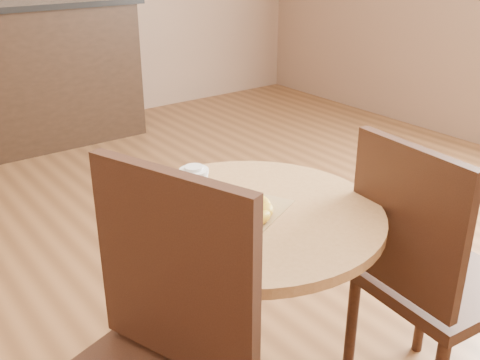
{
  "coord_description": "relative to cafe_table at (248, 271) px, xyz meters",
  "views": [
    {
      "loc": [
        -0.87,
        -1.0,
        1.45
      ],
      "look_at": [
        -0.01,
        0.15,
        0.83
      ],
      "focal_mm": 42.0,
      "sensor_mm": 36.0,
      "label": 1
    }
  ],
  "objects": [
    {
      "name": "cafe_table",
      "position": [
        0.0,
        0.0,
        0.0
      ],
      "size": [
        0.76,
        0.76,
        0.75
      ],
      "color": "black",
      "rests_on": "ground"
    },
    {
      "name": "chair_right",
      "position": [
        0.45,
        -0.3,
        -0.03
      ],
      "size": [
        0.46,
        0.46,
        0.95
      ],
      "rotation": [
        0.0,
        0.0,
        1.48
      ],
      "color": "#371E13",
      "rests_on": "ground"
    },
    {
      "name": "kraft_bag",
      "position": [
        -0.0,
        -0.0,
        0.2
      ],
      "size": [
        0.29,
        0.26,
        0.0
      ],
      "primitive_type": "cube",
      "rotation": [
        0.0,
        0.0,
        0.43
      ],
      "color": "olive",
      "rests_on": "cafe_table"
    },
    {
      "name": "coffee_cup",
      "position": [
        -0.12,
        0.09,
        0.26
      ],
      "size": [
        0.08,
        0.08,
        0.13
      ],
      "rotation": [
        0.0,
        0.0,
        0.2
      ],
      "color": "white",
      "rests_on": "cafe_table"
    },
    {
      "name": "muffin",
      "position": [
        -0.05,
        -0.04,
        0.24
      ],
      "size": [
        0.1,
        0.1,
        0.09
      ],
      "color": "silver",
      "rests_on": "kraft_bag"
    },
    {
      "name": "banana",
      "position": [
        0.01,
        0.01,
        0.22
      ],
      "size": [
        0.14,
        0.25,
        0.03
      ],
      "primitive_type": null,
      "rotation": [
        0.0,
        0.0,
        -0.05
      ],
      "color": "yellow",
      "rests_on": "kraft_bag"
    }
  ]
}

